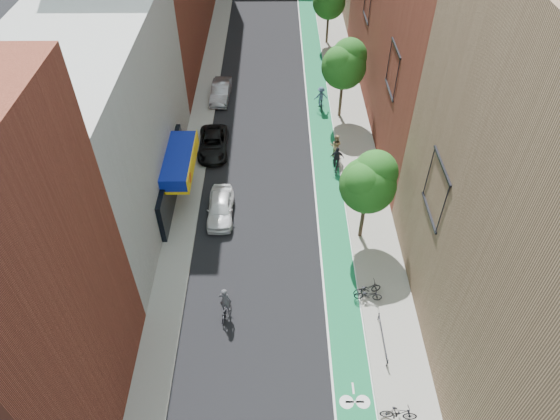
{
  "coord_description": "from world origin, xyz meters",
  "views": [
    {
      "loc": [
        0.28,
        -12.05,
        23.36
      ],
      "look_at": [
        0.48,
        10.97,
        1.5
      ],
      "focal_mm": 32.0,
      "sensor_mm": 36.0,
      "label": 1
    }
  ],
  "objects_px": {
    "parked_car_silver": "(221,91)",
    "cyclist_lane_mid": "(337,162)",
    "cyclist_lead": "(226,306)",
    "cyclist_lane_far": "(321,99)",
    "cyclist_lane_near": "(335,149)",
    "parked_car_white": "(220,207)",
    "parked_car_black": "(213,144)"
  },
  "relations": [
    {
      "from": "parked_car_black",
      "to": "cyclist_lane_near",
      "type": "bearing_deg",
      "value": -9.23
    },
    {
      "from": "parked_car_silver",
      "to": "parked_car_black",
      "type": "bearing_deg",
      "value": -87.02
    },
    {
      "from": "cyclist_lane_far",
      "to": "cyclist_lead",
      "type": "bearing_deg",
      "value": 65.46
    },
    {
      "from": "cyclist_lead",
      "to": "cyclist_lane_mid",
      "type": "xyz_separation_m",
      "value": [
        7.26,
        12.66,
        0.01
      ]
    },
    {
      "from": "parked_car_white",
      "to": "cyclist_lane_far",
      "type": "xyz_separation_m",
      "value": [
        7.56,
        13.18,
        0.2
      ]
    },
    {
      "from": "parked_car_white",
      "to": "cyclist_lead",
      "type": "relative_size",
      "value": 1.96
    },
    {
      "from": "parked_car_black",
      "to": "cyclist_lane_near",
      "type": "height_order",
      "value": "cyclist_lane_near"
    },
    {
      "from": "parked_car_black",
      "to": "cyclist_lane_mid",
      "type": "relative_size",
      "value": 2.34
    },
    {
      "from": "cyclist_lead",
      "to": "cyclist_lane_mid",
      "type": "bearing_deg",
      "value": -106.83
    },
    {
      "from": "parked_car_white",
      "to": "parked_car_silver",
      "type": "xyz_separation_m",
      "value": [
        -1.13,
        14.95,
        0.0
      ]
    },
    {
      "from": "parked_car_white",
      "to": "parked_car_black",
      "type": "height_order",
      "value": "parked_car_white"
    },
    {
      "from": "parked_car_white",
      "to": "parked_car_silver",
      "type": "bearing_deg",
      "value": 93.58
    },
    {
      "from": "parked_car_white",
      "to": "cyclist_lane_mid",
      "type": "bearing_deg",
      "value": 29.08
    },
    {
      "from": "parked_car_silver",
      "to": "cyclist_lead",
      "type": "xyz_separation_m",
      "value": [
        2.04,
        -22.92,
        0.05
      ]
    },
    {
      "from": "cyclist_lane_far",
      "to": "parked_car_white",
      "type": "bearing_deg",
      "value": 53.06
    },
    {
      "from": "parked_car_silver",
      "to": "cyclist_lane_mid",
      "type": "relative_size",
      "value": 2.13
    },
    {
      "from": "cyclist_lane_mid",
      "to": "cyclist_lane_far",
      "type": "height_order",
      "value": "cyclist_lane_far"
    },
    {
      "from": "parked_car_white",
      "to": "cyclist_lane_near",
      "type": "height_order",
      "value": "cyclist_lane_near"
    },
    {
      "from": "parked_car_black",
      "to": "cyclist_lane_mid",
      "type": "xyz_separation_m",
      "value": [
        9.3,
        -2.52,
        0.12
      ]
    },
    {
      "from": "parked_car_silver",
      "to": "cyclist_lead",
      "type": "bearing_deg",
      "value": -81.93
    },
    {
      "from": "cyclist_lead",
      "to": "cyclist_lane_far",
      "type": "distance_m",
      "value": 22.18
    },
    {
      "from": "cyclist_lead",
      "to": "cyclist_lane_near",
      "type": "relative_size",
      "value": 0.97
    },
    {
      "from": "parked_car_white",
      "to": "parked_car_black",
      "type": "bearing_deg",
      "value": 98.18
    },
    {
      "from": "cyclist_lane_near",
      "to": "cyclist_lane_far",
      "type": "height_order",
      "value": "cyclist_lane_near"
    },
    {
      "from": "parked_car_silver",
      "to": "cyclist_lane_mid",
      "type": "bearing_deg",
      "value": -44.84
    },
    {
      "from": "cyclist_lead",
      "to": "cyclist_lane_mid",
      "type": "relative_size",
      "value": 1.05
    },
    {
      "from": "parked_car_black",
      "to": "cyclist_lead",
      "type": "xyz_separation_m",
      "value": [
        2.04,
        -15.18,
        0.11
      ]
    },
    {
      "from": "cyclist_lane_mid",
      "to": "cyclist_lane_far",
      "type": "xyz_separation_m",
      "value": [
        -0.6,
        8.5,
        0.14
      ]
    },
    {
      "from": "cyclist_lane_near",
      "to": "cyclist_lane_mid",
      "type": "relative_size",
      "value": 1.08
    },
    {
      "from": "cyclist_lane_mid",
      "to": "cyclist_lane_far",
      "type": "relative_size",
      "value": 0.99
    },
    {
      "from": "parked_car_black",
      "to": "cyclist_lead",
      "type": "distance_m",
      "value": 15.32
    },
    {
      "from": "cyclist_lane_far",
      "to": "parked_car_black",
      "type": "bearing_deg",
      "value": 27.4
    }
  ]
}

